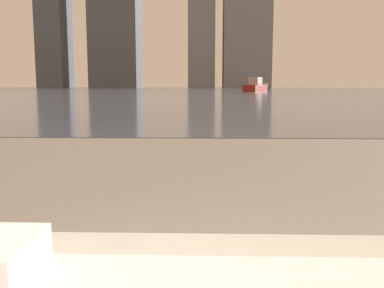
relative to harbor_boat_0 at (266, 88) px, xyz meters
The scene contains 5 objects.
harbor_water 10.63m from the harbor_boat_0, 153.33° to the right, with size 180.00×110.00×0.01m.
harbor_boat_0 is the anchor object (origin of this frame).
harbor_boat_1 13.82m from the harbor_boat_0, 103.08° to the right, with size 3.51×4.95×1.77m.
skyline_tower_2 53.48m from the harbor_boat_0, 101.35° to the left, with size 7.09×8.88×23.59m.
skyline_tower_3 53.12m from the harbor_boat_0, 88.06° to the left, with size 12.45×11.07×28.65m.
Camera 1 is at (0.19, 0.16, 0.86)m, focal length 40.00 mm.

